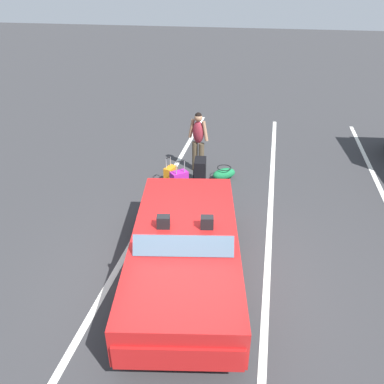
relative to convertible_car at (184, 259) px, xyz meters
name	(u,v)px	position (x,y,z in m)	size (l,w,h in m)	color
ground_plane	(185,278)	(-0.21, -0.04, -0.59)	(80.00, 80.00, 0.00)	#333335
lot_line_near	(118,268)	(-0.21, -1.31, -0.59)	(18.00, 0.12, 0.01)	silver
lot_line_mid	(266,289)	(-0.21, 1.39, -0.59)	(18.00, 0.12, 0.01)	silver
convertible_car	(184,259)	(0.00, 0.00, 0.00)	(4.38, 2.45, 1.24)	red
suitcase_large_black	(200,173)	(-3.66, -0.42, -0.22)	(0.51, 0.35, 0.74)	black
suitcase_medium_bright	(179,183)	(-3.13, -0.83, -0.28)	(0.44, 0.46, 0.94)	#991E8C
suitcase_small_carryon	(171,176)	(-3.58, -1.16, -0.34)	(0.39, 0.31, 0.77)	orange
duffel_bag	(224,174)	(-4.19, 0.13, -0.43)	(0.61, 0.70, 0.34)	#19723F
traveler_person	(198,139)	(-4.56, -0.63, 0.34)	(0.31, 0.60, 1.65)	#4C3F2D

